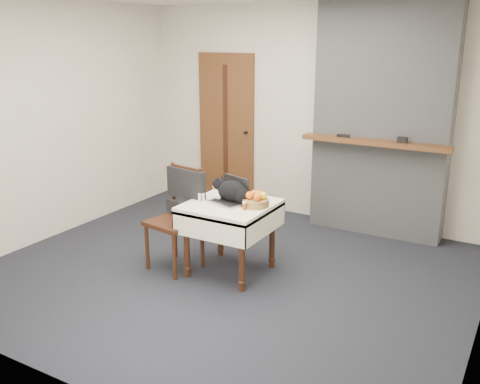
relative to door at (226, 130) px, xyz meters
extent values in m
plane|color=black|center=(1.20, -1.97, -1.00)|extent=(4.50, 4.50, 0.00)
cube|color=beige|center=(1.20, 0.03, 0.30)|extent=(4.50, 0.02, 2.60)
cube|color=beige|center=(-1.05, -1.97, 0.30)|extent=(0.02, 4.00, 2.60)
cube|color=brown|center=(0.00, 0.00, 0.00)|extent=(0.82, 0.05, 2.00)
cube|color=#36180E|center=(0.00, -0.03, 0.00)|extent=(0.06, 0.01, 1.70)
cylinder|color=black|center=(0.32, -0.04, 0.00)|extent=(0.04, 0.06, 0.04)
cube|color=gray|center=(2.10, -0.12, 0.30)|extent=(1.50, 0.30, 2.60)
cube|color=brown|center=(2.10, -0.36, 0.10)|extent=(1.62, 0.18, 0.05)
cube|color=black|center=(1.75, -0.36, 0.14)|extent=(0.14, 0.04, 0.03)
cube|color=black|center=(2.40, -0.36, 0.16)|extent=(0.10, 0.07, 0.06)
cylinder|color=#36180E|center=(0.92, -2.23, -0.68)|extent=(0.06, 0.06, 0.64)
sphere|color=#36180E|center=(0.92, -2.23, -0.92)|extent=(0.07, 0.07, 0.07)
cylinder|color=#36180E|center=(1.52, -2.23, -0.68)|extent=(0.06, 0.06, 0.64)
sphere|color=#36180E|center=(1.52, -2.23, -0.92)|extent=(0.07, 0.07, 0.07)
cylinder|color=#36180E|center=(0.92, -1.63, -0.68)|extent=(0.06, 0.06, 0.64)
sphere|color=#36180E|center=(0.92, -1.63, -0.92)|extent=(0.07, 0.07, 0.07)
cylinder|color=#36180E|center=(1.52, -1.63, -0.68)|extent=(0.06, 0.06, 0.64)
sphere|color=#36180E|center=(1.52, -1.63, -0.92)|extent=(0.07, 0.07, 0.07)
cube|color=white|center=(1.22, -1.93, -0.33)|extent=(0.78, 0.78, 0.06)
cube|color=white|center=(1.22, -2.32, -0.44)|extent=(0.78, 0.01, 0.22)
cube|color=white|center=(1.22, -1.55, -0.44)|extent=(0.78, 0.01, 0.22)
cube|color=white|center=(0.83, -1.93, -0.44)|extent=(0.01, 0.78, 0.22)
cube|color=white|center=(1.60, -1.93, -0.44)|extent=(0.01, 0.78, 0.22)
cube|color=#B7B7BC|center=(1.20, -1.96, -0.29)|extent=(0.39, 0.32, 0.02)
cube|color=black|center=(1.20, -1.96, -0.28)|extent=(0.31, 0.23, 0.00)
cube|color=black|center=(1.24, -1.83, -0.17)|extent=(0.34, 0.16, 0.23)
cube|color=#9AC4E1|center=(1.24, -1.83, -0.17)|extent=(0.31, 0.14, 0.20)
ellipsoid|color=black|center=(1.22, -1.89, -0.19)|extent=(0.34, 0.20, 0.21)
ellipsoid|color=black|center=(1.33, -1.89, -0.21)|extent=(0.18, 0.19, 0.17)
sphere|color=black|center=(1.06, -1.88, -0.14)|extent=(0.12, 0.12, 0.12)
ellipsoid|color=white|center=(1.02, -1.88, -0.17)|extent=(0.05, 0.06, 0.06)
ellipsoid|color=white|center=(1.09, -1.88, -0.23)|extent=(0.05, 0.07, 0.08)
cone|color=black|center=(1.07, -1.92, -0.08)|extent=(0.04, 0.05, 0.05)
cone|color=black|center=(1.07, -1.85, -0.08)|extent=(0.04, 0.05, 0.05)
cylinder|color=black|center=(1.39, -1.96, -0.27)|extent=(0.18, 0.10, 0.04)
sphere|color=white|center=(1.08, -1.92, -0.28)|extent=(0.04, 0.04, 0.04)
sphere|color=white|center=(1.09, -1.84, -0.28)|extent=(0.04, 0.04, 0.04)
cylinder|color=white|center=(0.93, -1.99, -0.26)|extent=(0.07, 0.07, 0.07)
cylinder|color=#9B3913|center=(1.43, -2.03, -0.27)|extent=(0.03, 0.03, 0.06)
cylinder|color=white|center=(1.43, -2.03, -0.23)|extent=(0.04, 0.04, 0.01)
cylinder|color=#A07740|center=(1.47, -1.89, -0.27)|extent=(0.25, 0.25, 0.07)
sphere|color=orange|center=(1.42, -1.92, -0.20)|extent=(0.07, 0.07, 0.07)
sphere|color=orange|center=(1.50, -1.93, -0.20)|extent=(0.07, 0.07, 0.07)
sphere|color=orange|center=(1.47, -1.84, -0.20)|extent=(0.07, 0.07, 0.07)
sphere|color=yellow|center=(1.52, -1.86, -0.20)|extent=(0.07, 0.07, 0.07)
sphere|color=orange|center=(1.43, -1.85, -0.20)|extent=(0.07, 0.07, 0.07)
cube|color=black|center=(1.44, -1.87, -0.30)|extent=(0.15, 0.06, 0.01)
cube|color=#36180E|center=(0.70, -2.13, -0.52)|extent=(0.51, 0.51, 0.04)
cylinder|color=#36180E|center=(0.48, -2.29, -0.76)|extent=(0.04, 0.04, 0.48)
cylinder|color=#36180E|center=(0.85, -2.35, -0.76)|extent=(0.04, 0.04, 0.48)
cylinder|color=#36180E|center=(0.54, -1.91, -0.76)|extent=(0.04, 0.04, 0.48)
cylinder|color=#36180E|center=(0.91, -1.97, -0.76)|extent=(0.04, 0.04, 0.48)
cylinder|color=#36180E|center=(0.54, -1.91, -0.26)|extent=(0.04, 0.04, 0.53)
cylinder|color=#36180E|center=(0.91, -1.97, -0.26)|extent=(0.04, 0.04, 0.53)
cube|color=#36180E|center=(0.73, -1.94, -0.15)|extent=(0.38, 0.09, 0.30)
cube|color=black|center=(0.72, -1.95, -0.17)|extent=(0.47, 0.14, 0.30)
camera|label=1|loc=(3.69, -6.04, 1.23)|focal=40.00mm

